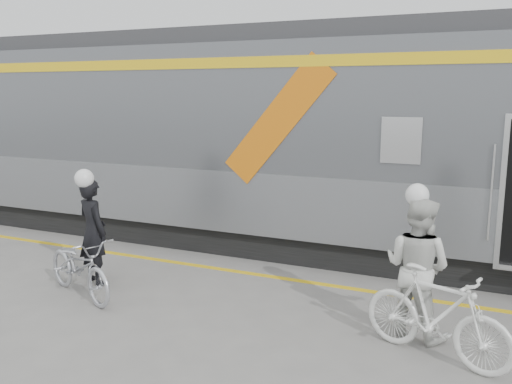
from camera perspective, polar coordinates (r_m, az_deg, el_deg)
The scene contains 9 objects.
ground at distance 7.19m, azimuth -6.07°, elevation -13.96°, with size 90.00×90.00×0.00m, color slate.
train at distance 9.99m, azimuth 15.29°, elevation 4.88°, with size 24.00×3.17×4.10m.
safety_strip at distance 8.98m, azimuth 0.90°, elevation -8.79°, with size 24.00×0.12×0.01m, color yellow.
man at distance 8.81m, azimuth -16.78°, elevation -4.00°, with size 0.61×0.40×1.66m, color black.
bicycle_left at distance 8.39m, azimuth -18.07°, elevation -7.46°, with size 0.61×1.74×0.92m, color #B6B7BE.
woman at distance 6.92m, azimuth 16.60°, elevation -7.61°, with size 0.85×0.66×1.74m, color silver.
bicycle_right at distance 6.50m, azimuth 18.45°, elevation -12.16°, with size 0.50×1.76×1.06m, color silver.
helmet_man at distance 8.62m, azimuth -17.13°, elevation 2.29°, with size 0.29×0.29×0.29m, color white.
helmet_woman at distance 6.69m, azimuth 17.06°, elevation 0.65°, with size 0.28×0.28×0.28m, color white.
Camera 1 is at (3.33, -5.64, 2.98)m, focal length 38.00 mm.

